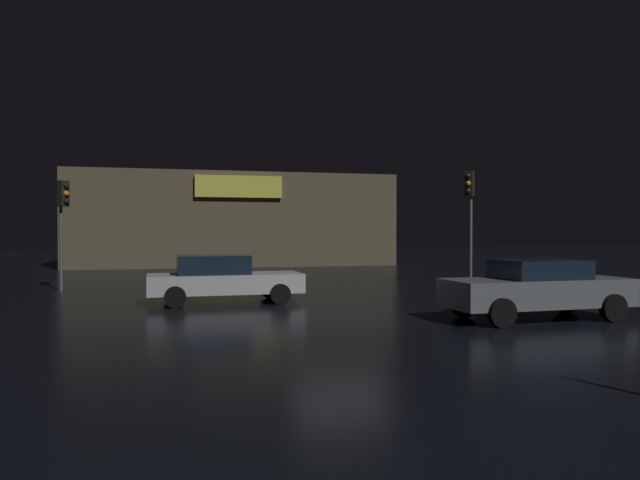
{
  "coord_description": "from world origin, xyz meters",
  "views": [
    {
      "loc": [
        -4.3,
        -14.87,
        2.16
      ],
      "look_at": [
        0.24,
        3.16,
        1.88
      ],
      "focal_mm": 33.58,
      "sensor_mm": 36.0,
      "label": 1
    }
  ],
  "objects_px": {
    "store_building": "(231,221)",
    "traffic_signal_opposite": "(63,207)",
    "car_near": "(537,288)",
    "traffic_signal_main": "(470,201)",
    "car_far": "(222,278)"
  },
  "relations": [
    {
      "from": "traffic_signal_main",
      "to": "car_near",
      "type": "height_order",
      "value": "traffic_signal_main"
    },
    {
      "from": "store_building",
      "to": "traffic_signal_opposite",
      "type": "height_order",
      "value": "store_building"
    },
    {
      "from": "store_building",
      "to": "traffic_signal_main",
      "type": "relative_size",
      "value": 4.36
    },
    {
      "from": "store_building",
      "to": "traffic_signal_main",
      "type": "bearing_deg",
      "value": -67.55
    },
    {
      "from": "store_building",
      "to": "traffic_signal_opposite",
      "type": "xyz_separation_m",
      "value": [
        -7.62,
        -17.16,
        0.16
      ]
    },
    {
      "from": "car_far",
      "to": "traffic_signal_opposite",
      "type": "bearing_deg",
      "value": 137.58
    },
    {
      "from": "traffic_signal_main",
      "to": "store_building",
      "type": "bearing_deg",
      "value": 112.45
    },
    {
      "from": "traffic_signal_main",
      "to": "car_near",
      "type": "distance_m",
      "value": 9.57
    },
    {
      "from": "traffic_signal_opposite",
      "to": "car_near",
      "type": "xyz_separation_m",
      "value": [
        12.38,
        -10.06,
        -2.25
      ]
    },
    {
      "from": "traffic_signal_opposite",
      "to": "car_near",
      "type": "height_order",
      "value": "traffic_signal_opposite"
    },
    {
      "from": "store_building",
      "to": "car_near",
      "type": "relative_size",
      "value": 4.26
    },
    {
      "from": "traffic_signal_main",
      "to": "car_far",
      "type": "xyz_separation_m",
      "value": [
        -10.05,
        -3.44,
        -2.63
      ]
    },
    {
      "from": "store_building",
      "to": "car_near",
      "type": "distance_m",
      "value": 27.71
    },
    {
      "from": "store_building",
      "to": "traffic_signal_main",
      "type": "xyz_separation_m",
      "value": [
        7.63,
        -18.47,
        0.51
      ]
    },
    {
      "from": "car_near",
      "to": "car_far",
      "type": "xyz_separation_m",
      "value": [
        -7.17,
        5.31,
        -0.03
      ]
    }
  ]
}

